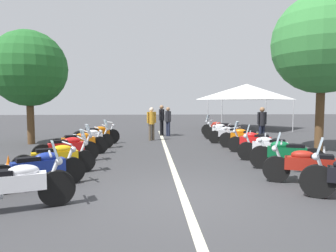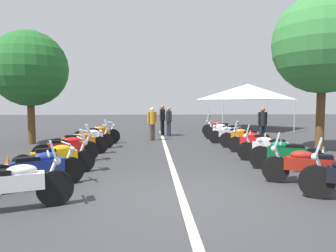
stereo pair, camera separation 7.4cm
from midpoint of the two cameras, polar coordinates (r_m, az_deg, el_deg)
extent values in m
plane|color=#38383A|center=(6.34, 2.61, -13.33)|extent=(80.00, 80.00, 0.00)
cube|color=beige|center=(10.55, 0.06, -6.05)|extent=(19.67, 0.16, 0.01)
cylinder|color=black|center=(6.18, -20.47, -10.85)|extent=(0.37, 0.68, 0.67)
cube|color=white|center=(6.14, -27.47, -9.45)|extent=(0.65, 1.14, 0.30)
ellipsoid|color=white|center=(6.09, -25.83, -7.58)|extent=(0.43, 0.58, 0.22)
cylinder|color=silver|center=(6.10, -21.11, -8.16)|extent=(0.17, 0.30, 0.58)
cylinder|color=silver|center=(6.03, -21.59, -4.83)|extent=(0.59, 0.25, 0.04)
sphere|color=silver|center=(6.07, -20.12, -6.27)|extent=(0.14, 0.14, 0.14)
cube|color=silver|center=(6.03, -20.85, -4.15)|extent=(0.38, 0.24, 0.32)
cylinder|color=black|center=(7.69, -17.88, -7.91)|extent=(0.46, 0.61, 0.63)
cylinder|color=black|center=(7.36, -29.01, -8.82)|extent=(0.46, 0.61, 0.63)
cube|color=navy|center=(7.45, -23.36, -7.04)|extent=(0.85, 1.10, 0.30)
ellipsoid|color=navy|center=(7.46, -22.06, -5.43)|extent=(0.50, 0.58, 0.22)
cube|color=black|center=(7.37, -25.08, -5.80)|extent=(0.48, 0.54, 0.12)
cylinder|color=silver|center=(7.61, -18.37, -5.74)|extent=(0.22, 0.28, 0.58)
cylinder|color=silver|center=(7.54, -18.73, -3.07)|extent=(0.54, 0.37, 0.04)
sphere|color=silver|center=(7.61, -17.62, -4.19)|extent=(0.14, 0.14, 0.14)
cylinder|color=silver|center=(7.60, -26.92, -9.07)|extent=(0.37, 0.50, 0.08)
cylinder|color=black|center=(8.80, -15.68, -6.37)|extent=(0.38, 0.61, 0.61)
cylinder|color=black|center=(8.60, -25.70, -6.90)|extent=(0.38, 0.61, 0.61)
cube|color=#EAB214|center=(8.63, -20.67, -5.48)|extent=(0.74, 1.17, 0.30)
ellipsoid|color=#EAB214|center=(8.63, -19.52, -4.11)|extent=(0.45, 0.58, 0.22)
cube|color=black|center=(8.58, -22.16, -4.37)|extent=(0.44, 0.54, 0.12)
cylinder|color=silver|center=(8.73, -16.11, -4.46)|extent=(0.19, 0.29, 0.58)
cylinder|color=silver|center=(8.68, -16.42, -2.12)|extent=(0.58, 0.30, 0.04)
sphere|color=silver|center=(8.73, -15.43, -3.12)|extent=(0.14, 0.14, 0.14)
cylinder|color=silver|center=(8.81, -23.74, -7.17)|extent=(0.30, 0.53, 0.08)
cube|color=silver|center=(8.68, -15.92, -1.64)|extent=(0.38, 0.26, 0.32)
cylinder|color=black|center=(10.37, -14.81, -4.57)|extent=(0.41, 0.65, 0.65)
cylinder|color=black|center=(10.13, -22.68, -5.00)|extent=(0.41, 0.65, 0.65)
cube|color=red|center=(10.20, -18.72, -3.80)|extent=(0.72, 1.10, 0.30)
ellipsoid|color=red|center=(10.20, -17.76, -2.63)|extent=(0.46, 0.58, 0.22)
cube|color=black|center=(10.14, -19.98, -2.85)|extent=(0.44, 0.55, 0.12)
cylinder|color=silver|center=(10.31, -15.17, -2.95)|extent=(0.19, 0.29, 0.58)
cylinder|color=silver|center=(10.26, -15.43, -0.97)|extent=(0.58, 0.30, 0.04)
sphere|color=silver|center=(10.32, -14.60, -1.82)|extent=(0.14, 0.14, 0.14)
cylinder|color=silver|center=(10.35, -21.20, -5.30)|extent=(0.31, 0.53, 0.08)
cube|color=silver|center=(10.28, -15.00, -0.56)|extent=(0.38, 0.26, 0.32)
cylinder|color=black|center=(11.71, -12.90, -3.51)|extent=(0.38, 0.65, 0.65)
cylinder|color=black|center=(11.47, -20.40, -3.85)|extent=(0.38, 0.65, 0.65)
cube|color=orange|center=(11.54, -16.63, -2.80)|extent=(0.70, 1.19, 0.30)
ellipsoid|color=orange|center=(11.55, -15.77, -1.78)|extent=(0.44, 0.58, 0.22)
cube|color=black|center=(11.49, -17.74, -1.95)|extent=(0.42, 0.54, 0.12)
cylinder|color=silver|center=(11.66, -13.21, -2.06)|extent=(0.17, 0.29, 0.58)
cylinder|color=silver|center=(11.62, -13.44, -0.30)|extent=(0.59, 0.27, 0.04)
sphere|color=silver|center=(11.67, -12.71, -1.06)|extent=(0.14, 0.14, 0.14)
cylinder|color=silver|center=(11.70, -18.98, -4.13)|extent=(0.28, 0.54, 0.08)
cylinder|color=black|center=(13.03, -11.64, -2.75)|extent=(0.35, 0.62, 0.62)
cylinder|color=black|center=(12.78, -18.31, -3.03)|extent=(0.35, 0.62, 0.62)
cube|color=white|center=(12.86, -14.96, -2.10)|extent=(0.67, 1.18, 0.30)
ellipsoid|color=white|center=(12.87, -14.18, -1.18)|extent=(0.43, 0.58, 0.22)
cube|color=black|center=(12.81, -15.94, -1.34)|extent=(0.41, 0.54, 0.12)
cylinder|color=silver|center=(12.98, -11.91, -1.45)|extent=(0.17, 0.30, 0.58)
cylinder|color=silver|center=(12.94, -12.11, 0.13)|extent=(0.59, 0.26, 0.04)
sphere|color=silver|center=(12.99, -11.46, -0.55)|extent=(0.14, 0.14, 0.14)
cylinder|color=silver|center=(13.01, -17.05, -3.28)|extent=(0.27, 0.54, 0.08)
cube|color=silver|center=(12.95, -11.77, 0.45)|extent=(0.38, 0.24, 0.32)
cylinder|color=black|center=(14.39, -10.54, -1.92)|extent=(0.46, 0.66, 0.68)
cylinder|color=black|center=(13.87, -16.40, -2.27)|extent=(0.46, 0.66, 0.68)
cube|color=orange|center=(14.09, -13.43, -1.37)|extent=(0.82, 1.15, 0.30)
ellipsoid|color=orange|center=(14.14, -12.76, -0.52)|extent=(0.48, 0.58, 0.22)
cube|color=black|center=(14.00, -14.29, -0.68)|extent=(0.46, 0.55, 0.12)
cylinder|color=silver|center=(14.34, -10.78, -0.74)|extent=(0.20, 0.29, 0.58)
cylinder|color=silver|center=(14.29, -10.95, 0.69)|extent=(0.56, 0.34, 0.04)
sphere|color=silver|center=(14.36, -10.39, 0.08)|extent=(0.14, 0.14, 0.14)
cylinder|color=silver|center=(14.15, -15.42, -2.53)|extent=(0.34, 0.52, 0.08)
cylinder|color=black|center=(6.94, 25.94, -9.31)|extent=(0.47, 0.65, 0.68)
cylinder|color=silver|center=(6.87, 26.53, -6.90)|extent=(0.21, 0.28, 0.58)
cylinder|color=silver|center=(6.81, 26.98, -3.94)|extent=(0.55, 0.35, 0.04)
sphere|color=silver|center=(6.84, 25.67, -5.22)|extent=(0.14, 0.14, 0.14)
cube|color=silver|center=(6.80, 26.32, -3.33)|extent=(0.37, 0.29, 0.32)
cylinder|color=black|center=(7.88, 19.39, -7.62)|extent=(0.40, 0.64, 0.64)
cube|color=maroon|center=(7.86, 25.01, -6.49)|extent=(0.74, 1.17, 0.30)
ellipsoid|color=maroon|center=(7.81, 23.74, -5.02)|extent=(0.45, 0.58, 0.22)
cube|color=black|center=(7.85, 26.66, -5.23)|extent=(0.44, 0.54, 0.12)
cylinder|color=silver|center=(7.82, 19.89, -5.49)|extent=(0.19, 0.29, 0.58)
cylinder|color=silver|center=(7.77, 20.26, -2.88)|extent=(0.58, 0.30, 0.04)
sphere|color=silver|center=(7.79, 19.12, -4.01)|extent=(0.14, 0.14, 0.14)
cylinder|color=silver|center=(7.78, 28.42, -8.79)|extent=(0.30, 0.53, 0.08)
cube|color=silver|center=(7.76, 19.68, -2.35)|extent=(0.38, 0.26, 0.32)
cylinder|color=black|center=(9.29, 16.87, -5.62)|extent=(0.38, 0.68, 0.67)
cylinder|color=black|center=(9.36, 25.33, -5.79)|extent=(0.38, 0.68, 0.67)
cube|color=#0C592D|center=(9.27, 21.15, -4.62)|extent=(0.64, 1.07, 0.30)
ellipsoid|color=#0C592D|center=(9.23, 20.07, -3.37)|extent=(0.43, 0.58, 0.22)
cube|color=black|center=(9.26, 22.54, -3.55)|extent=(0.42, 0.54, 0.12)
cylinder|color=silver|center=(9.24, 17.29, -3.80)|extent=(0.17, 0.30, 0.58)
cylinder|color=silver|center=(9.19, 17.59, -1.58)|extent=(0.59, 0.27, 0.04)
sphere|color=silver|center=(9.21, 16.63, -2.55)|extent=(0.14, 0.14, 0.14)
cylinder|color=silver|center=(9.17, 23.74, -6.58)|extent=(0.28, 0.54, 0.08)
cylinder|color=black|center=(10.48, 14.36, -4.58)|extent=(0.34, 0.63, 0.61)
cylinder|color=black|center=(10.54, 22.32, -4.73)|extent=(0.34, 0.63, 0.61)
cube|color=white|center=(10.46, 18.38, -3.69)|extent=(0.63, 1.14, 0.30)
ellipsoid|color=white|center=(10.43, 17.42, -2.58)|extent=(0.42, 0.58, 0.22)
cube|color=black|center=(10.45, 19.61, -2.74)|extent=(0.41, 0.54, 0.12)
cylinder|color=silver|center=(10.44, 14.73, -2.96)|extent=(0.16, 0.30, 0.58)
cylinder|color=silver|center=(10.39, 14.99, -1.00)|extent=(0.60, 0.24, 0.04)
sphere|color=silver|center=(10.41, 14.14, -1.86)|extent=(0.14, 0.14, 0.14)
cylinder|color=silver|center=(10.35, 20.81, -5.36)|extent=(0.26, 0.55, 0.08)
cube|color=silver|center=(10.39, 14.55, -0.60)|extent=(0.38, 0.23, 0.32)
cylinder|color=black|center=(12.05, 12.40, -3.36)|extent=(0.42, 0.60, 0.61)
cylinder|color=black|center=(11.80, 19.45, -3.69)|extent=(0.42, 0.60, 0.61)
cube|color=red|center=(11.88, 15.90, -2.67)|extent=(0.80, 1.12, 0.30)
ellipsoid|color=red|center=(11.89, 15.07, -1.68)|extent=(0.48, 0.58, 0.22)
cube|color=black|center=(11.83, 16.97, -1.85)|extent=(0.46, 0.55, 0.12)
cylinder|color=silver|center=(12.00, 12.70, -1.96)|extent=(0.20, 0.29, 0.58)
cylinder|color=silver|center=(11.96, 12.92, -0.25)|extent=(0.56, 0.34, 0.04)
sphere|color=silver|center=(12.01, 12.21, -0.99)|extent=(0.14, 0.14, 0.14)
cylinder|color=silver|center=(11.68, 17.88, -4.19)|extent=(0.34, 0.52, 0.08)
cube|color=silver|center=(11.97, 12.55, 0.10)|extent=(0.37, 0.28, 0.32)
cylinder|color=black|center=(13.17, 10.82, -2.58)|extent=(0.40, 0.65, 0.65)
cylinder|color=black|center=(12.99, 17.15, -2.80)|extent=(0.40, 0.65, 0.65)
cube|color=orange|center=(13.04, 13.98, -1.91)|extent=(0.72, 1.12, 0.30)
ellipsoid|color=orange|center=(13.04, 13.21, -1.01)|extent=(0.45, 0.58, 0.22)
cube|color=black|center=(12.99, 14.96, -1.16)|extent=(0.44, 0.54, 0.12)
cylinder|color=silver|center=(13.12, 11.10, -1.29)|extent=(0.18, 0.29, 0.58)
cylinder|color=silver|center=(13.08, 11.30, 0.27)|extent=(0.58, 0.30, 0.04)
sphere|color=silver|center=(13.12, 10.64, -0.41)|extent=(0.14, 0.14, 0.14)
cylinder|color=silver|center=(12.85, 15.79, -3.29)|extent=(0.30, 0.53, 0.08)
cylinder|color=black|center=(14.42, 8.64, -2.04)|extent=(0.33, 0.61, 0.60)
cylinder|color=black|center=(14.31, 14.35, -2.18)|extent=(0.33, 0.61, 0.60)
cube|color=silver|center=(14.33, 11.50, -1.39)|extent=(0.63, 1.12, 0.30)
ellipsoid|color=silver|center=(14.33, 10.79, -0.58)|extent=(0.42, 0.58, 0.22)
cube|color=black|center=(14.30, 12.39, -0.70)|extent=(0.41, 0.54, 0.12)
cylinder|color=silver|center=(14.38, 8.89, -0.85)|extent=(0.16, 0.30, 0.58)
cylinder|color=silver|center=(14.35, 9.07, 0.57)|extent=(0.60, 0.24, 0.04)
sphere|color=silver|center=(14.38, 8.47, -0.05)|extent=(0.14, 0.14, 0.14)
cylinder|color=silver|center=(14.16, 13.16, -2.60)|extent=(0.26, 0.55, 0.08)
cylinder|color=black|center=(15.94, 7.67, -1.31)|extent=(0.42, 0.64, 0.65)
cylinder|color=black|center=(15.60, 12.83, -1.51)|extent=(0.42, 0.64, 0.65)
cube|color=white|center=(15.74, 10.23, -0.76)|extent=(0.76, 1.12, 0.30)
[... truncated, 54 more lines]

